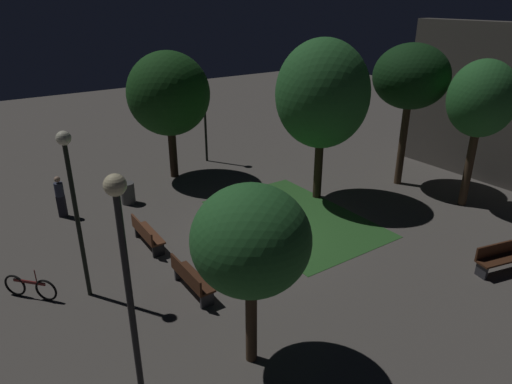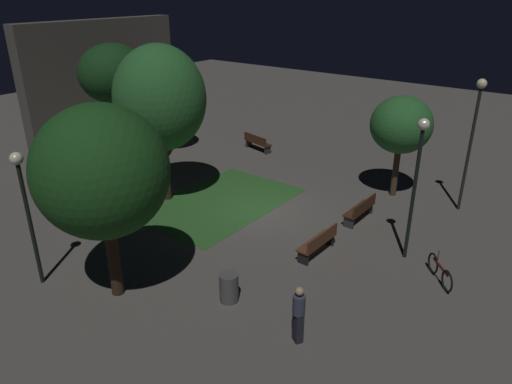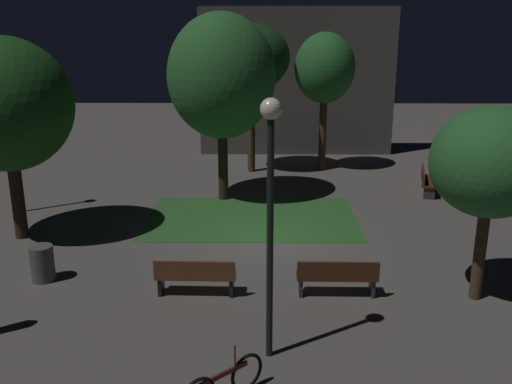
{
  "view_description": "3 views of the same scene",
  "coord_description": "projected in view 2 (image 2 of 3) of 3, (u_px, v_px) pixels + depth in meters",
  "views": [
    {
      "loc": [
        11.43,
        -8.15,
        7.66
      ],
      "look_at": [
        -0.61,
        0.19,
        1.4
      ],
      "focal_mm": 32.17,
      "sensor_mm": 36.0,
      "label": 1
    },
    {
      "loc": [
        -13.75,
        -10.2,
        8.28
      ],
      "look_at": [
        -0.63,
        -0.21,
        1.08
      ],
      "focal_mm": 33.3,
      "sensor_mm": 36.0,
      "label": 2
    },
    {
      "loc": [
        -0.09,
        -14.86,
        5.76
      ],
      "look_at": [
        -0.27,
        -0.36,
        1.49
      ],
      "focal_mm": 39.03,
      "sensor_mm": 36.0,
      "label": 3
    }
  ],
  "objects": [
    {
      "name": "tree_back_right",
      "position": [
        102.0,
        172.0,
        12.4
      ],
      "size": [
        3.57,
        3.57,
        5.61
      ],
      "color": "#2D2116",
      "rests_on": "ground"
    },
    {
      "name": "lamp_post_path_center",
      "position": [
        417.0,
        167.0,
        14.48
      ],
      "size": [
        0.36,
        0.36,
        4.7
      ],
      "color": "black",
      "rests_on": "ground"
    },
    {
      "name": "building_wall_backdrop",
      "position": [
        105.0,
        86.0,
        25.11
      ],
      "size": [
        9.04,
        0.8,
        6.72
      ],
      "primitive_type": "cube",
      "color": "#4C4742",
      "rests_on": "ground"
    },
    {
      "name": "bench_corner",
      "position": [
        361.0,
        209.0,
        17.99
      ],
      "size": [
        1.8,
        0.5,
        0.88
      ],
      "color": "#422314",
      "rests_on": "ground"
    },
    {
      "name": "tree_left_canopy",
      "position": [
        160.0,
        75.0,
        23.59
      ],
      "size": [
        2.45,
        2.45,
        5.65
      ],
      "color": "#423021",
      "rests_on": "ground"
    },
    {
      "name": "trash_bin",
      "position": [
        229.0,
        287.0,
        13.42
      ],
      "size": [
        0.55,
        0.55,
        0.86
      ],
      "primitive_type": "cylinder",
      "color": "#4C4C4C",
      "rests_on": "ground"
    },
    {
      "name": "ground_plane",
      "position": [
        261.0,
        210.0,
        19.0
      ],
      "size": [
        60.0,
        60.0,
        0.0
      ],
      "primitive_type": "plane",
      "color": "#56514C"
    },
    {
      "name": "tree_lawn_side",
      "position": [
        401.0,
        125.0,
        19.17
      ],
      "size": [
        2.5,
        2.5,
        4.27
      ],
      "color": "#423021",
      "rests_on": "ground"
    },
    {
      "name": "tree_back_left",
      "position": [
        160.0,
        99.0,
        18.37
      ],
      "size": [
        3.6,
        3.6,
        6.32
      ],
      "color": "#2D2116",
      "rests_on": "ground"
    },
    {
      "name": "grass_lawn",
      "position": [
        220.0,
        202.0,
        19.7
      ],
      "size": [
        6.58,
        4.31,
        0.01
      ],
      "primitive_type": "cube",
      "color": "#2D6028",
      "rests_on": "ground"
    },
    {
      "name": "bench_front_right",
      "position": [
        319.0,
        242.0,
        15.69
      ],
      "size": [
        1.81,
        0.52,
        0.88
      ],
      "color": "brown",
      "rests_on": "ground"
    },
    {
      "name": "tree_near_wall",
      "position": [
        114.0,
        75.0,
        21.08
      ],
      "size": [
        3.08,
        3.08,
        5.99
      ],
      "color": "#423021",
      "rests_on": "ground"
    },
    {
      "name": "pedestrian",
      "position": [
        299.0,
        313.0,
        11.71
      ],
      "size": [
        0.32,
        0.34,
        1.61
      ],
      "color": "black",
      "rests_on": "ground"
    },
    {
      "name": "lamp_post_plaza_east",
      "position": [
        24.0,
        196.0,
        13.28
      ],
      "size": [
        0.36,
        0.36,
        4.15
      ],
      "color": "black",
      "rests_on": "ground"
    },
    {
      "name": "bench_lawn_edge",
      "position": [
        257.0,
        142.0,
        25.68
      ],
      "size": [
        0.88,
        1.86,
        0.88
      ],
      "color": "#422314",
      "rests_on": "ground"
    },
    {
      "name": "bicycle",
      "position": [
        440.0,
        271.0,
        14.32
      ],
      "size": [
        1.27,
        1.14,
        0.93
      ],
      "color": "black",
      "rests_on": "ground"
    },
    {
      "name": "lamp_post_near_wall",
      "position": [
        474.0,
        125.0,
        17.72
      ],
      "size": [
        0.36,
        0.36,
        5.2
      ],
      "color": "black",
      "rests_on": "ground"
    }
  ]
}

